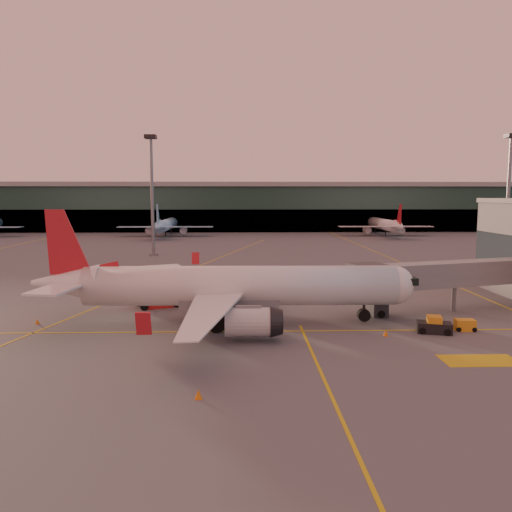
{
  "coord_description": "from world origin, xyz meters",
  "views": [
    {
      "loc": [
        -0.79,
        -41.68,
        13.04
      ],
      "look_at": [
        1.03,
        23.85,
        5.0
      ],
      "focal_mm": 35.0,
      "sensor_mm": 36.0,
      "label": 1
    }
  ],
  "objects_px": {
    "gpu_cart": "(465,325)",
    "pushback_tug": "(434,326)",
    "catering_truck": "(156,284)",
    "main_airplane": "(228,288)"
  },
  "relations": [
    {
      "from": "catering_truck",
      "to": "pushback_tug",
      "type": "height_order",
      "value": "catering_truck"
    },
    {
      "from": "main_airplane",
      "to": "gpu_cart",
      "type": "height_order",
      "value": "main_airplane"
    },
    {
      "from": "gpu_cart",
      "to": "pushback_tug",
      "type": "relative_size",
      "value": 0.57
    },
    {
      "from": "main_airplane",
      "to": "pushback_tug",
      "type": "height_order",
      "value": "main_airplane"
    },
    {
      "from": "main_airplane",
      "to": "pushback_tug",
      "type": "relative_size",
      "value": 11.09
    },
    {
      "from": "catering_truck",
      "to": "pushback_tug",
      "type": "distance_m",
      "value": 30.82
    },
    {
      "from": "catering_truck",
      "to": "pushback_tug",
      "type": "relative_size",
      "value": 1.93
    },
    {
      "from": "gpu_cart",
      "to": "pushback_tug",
      "type": "bearing_deg",
      "value": -163.88
    },
    {
      "from": "catering_truck",
      "to": "gpu_cart",
      "type": "height_order",
      "value": "catering_truck"
    },
    {
      "from": "main_airplane",
      "to": "catering_truck",
      "type": "xyz_separation_m",
      "value": [
        -8.65,
        8.2,
        -1.07
      ]
    }
  ]
}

